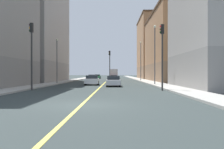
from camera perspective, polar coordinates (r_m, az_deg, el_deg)
The scene contains 20 objects.
ground_plane at distance 13.41m, azimuth -6.81°, elevation -6.79°, with size 400.00×400.00×0.00m, color #2C3433.
sidewalk_left at distance 62.53m, azimuth 6.35°, elevation -1.15°, with size 2.57×168.00×0.15m, color #9E9B93.
sidewalk_right at distance 62.97m, azimuth -8.18°, elevation -1.14°, with size 2.57×168.00×0.15m, color #9E9B93.
lane_center_stripe at distance 62.25m, azimuth -0.94°, elevation -1.22°, with size 0.16×154.00×0.01m, color #E5D14C.
building_left_mid at distance 53.35m, azimuth 14.29°, elevation 5.97°, with size 10.33×24.32×13.85m.
building_left_far at distance 77.83m, azimuth 9.95°, elevation 5.81°, with size 10.33×20.52×18.24m.
building_right_midblock at distance 53.53m, azimuth -17.08°, elevation 11.62°, with size 10.33×21.78×24.32m.
traffic_light_left_near at distance 24.73m, azimuth 11.20°, elevation 5.86°, with size 0.40×0.32×6.30m.
traffic_light_right_near at distance 25.61m, azimuth -17.64°, elevation 5.88°, with size 0.40×0.32×6.47m.
traffic_light_median_far at distance 51.18m, azimuth -0.53°, elevation 2.91°, with size 0.40×0.32×6.18m.
street_lamp_left_near at distance 35.65m, azimuth 9.60°, elevation 5.68°, with size 0.36×0.36×8.13m.
street_lamp_right_near at distance 40.26m, azimuth -12.27°, elevation 4.12°, with size 0.36×0.36×6.89m.
street_lamp_left_far at distance 54.42m, azimuth 6.49°, elevation 3.88°, with size 0.36×0.36×8.24m.
car_silver at distance 31.91m, azimuth 0.35°, elevation -1.52°, with size 1.80×4.55×1.32m.
car_white at distance 35.90m, azimuth -4.53°, elevation -1.29°, with size 2.08×4.33×1.34m.
car_blue at distance 57.84m, azimuth 0.44°, elevation -0.74°, with size 1.90×4.03×1.21m.
car_black at distance 62.78m, azimuth -4.55°, elevation -0.63°, with size 1.97×4.41×1.30m.
car_green at distance 78.37m, azimuth -3.30°, elevation -0.46°, with size 1.93×4.10×1.26m.
car_maroon at distance 74.69m, azimuth 0.34°, elevation -0.46°, with size 1.99×4.51×1.32m.
box_truck at distance 77.24m, azimuth 0.43°, elevation 0.23°, with size 2.32×8.00×2.85m.
Camera 1 is at (1.73, -13.20, 1.65)m, focal length 40.68 mm.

